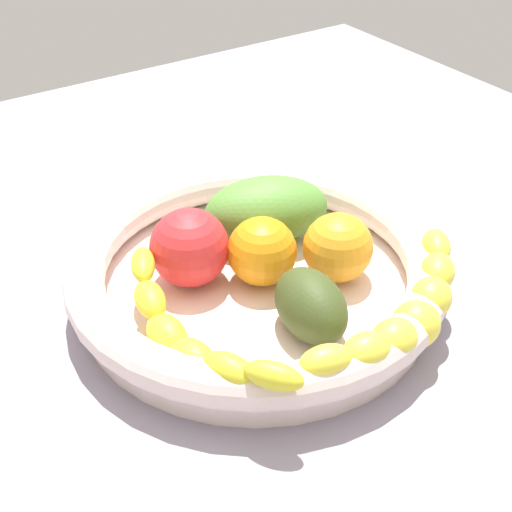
% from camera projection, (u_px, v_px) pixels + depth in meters
% --- Properties ---
extents(kitchen_counter, '(1.20, 1.20, 0.03)m').
position_uv_depth(kitchen_counter, '(256.00, 310.00, 0.72)').
color(kitchen_counter, gray).
rests_on(kitchen_counter, ground).
extents(fruit_bowl, '(0.35, 0.35, 0.06)m').
position_uv_depth(fruit_bowl, '(256.00, 273.00, 0.70)').
color(fruit_bowl, silver).
rests_on(fruit_bowl, kitchen_counter).
extents(banana_draped_left, '(0.12, 0.23, 0.05)m').
position_uv_depth(banana_draped_left, '(406.00, 314.00, 0.62)').
color(banana_draped_left, yellow).
rests_on(banana_draped_left, fruit_bowl).
extents(banana_draped_right, '(0.23, 0.07, 0.05)m').
position_uv_depth(banana_draped_right, '(187.00, 335.00, 0.59)').
color(banana_draped_right, yellow).
rests_on(banana_draped_right, fruit_bowl).
extents(orange_front, '(0.07, 0.07, 0.07)m').
position_uv_depth(orange_front, '(338.00, 248.00, 0.69)').
color(orange_front, orange).
rests_on(orange_front, fruit_bowl).
extents(orange_mid_left, '(0.07, 0.07, 0.07)m').
position_uv_depth(orange_mid_left, '(261.00, 250.00, 0.69)').
color(orange_mid_left, orange).
rests_on(orange_mid_left, fruit_bowl).
extents(mango_green, '(0.12, 0.15, 0.07)m').
position_uv_depth(mango_green, '(267.00, 210.00, 0.74)').
color(mango_green, '#528A36').
rests_on(mango_green, fruit_bowl).
extents(tomato_red, '(0.07, 0.07, 0.07)m').
position_uv_depth(tomato_red, '(189.00, 248.00, 0.68)').
color(tomato_red, red).
rests_on(tomato_red, fruit_bowl).
extents(avocado_dark, '(0.09, 0.07, 0.06)m').
position_uv_depth(avocado_dark, '(312.00, 305.00, 0.63)').
color(avocado_dark, '#37441E').
rests_on(avocado_dark, fruit_bowl).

